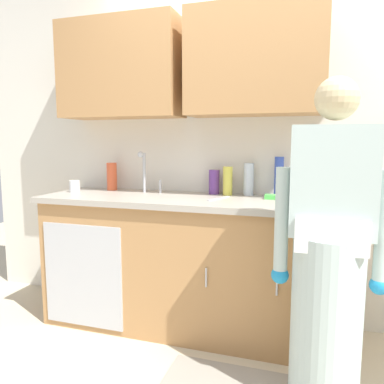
# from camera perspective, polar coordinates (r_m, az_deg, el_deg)

# --- Properties ---
(kitchen_wall_with_uppers) EXTENTS (4.80, 0.44, 2.70)m
(kitchen_wall_with_uppers) POSITION_cam_1_polar(r_m,az_deg,el_deg) (2.80, 8.18, 10.64)
(kitchen_wall_with_uppers) COLOR silver
(kitchen_wall_with_uppers) RESTS_ON ground
(counter_cabinet) EXTENTS (1.90, 0.62, 0.90)m
(counter_cabinet) POSITION_cam_1_polar(r_m,az_deg,el_deg) (2.75, -2.00, -10.90)
(counter_cabinet) COLOR #B27F4C
(counter_cabinet) RESTS_ON ground
(countertop) EXTENTS (1.96, 0.66, 0.04)m
(countertop) POSITION_cam_1_polar(r_m,az_deg,el_deg) (2.64, -1.97, -1.18)
(countertop) COLOR #A8A093
(countertop) RESTS_ON counter_cabinet
(sink) EXTENTS (0.50, 0.36, 0.35)m
(sink) POSITION_cam_1_polar(r_m,az_deg,el_deg) (2.76, -7.67, -0.75)
(sink) COLOR #B7BABF
(sink) RESTS_ON counter_cabinet
(person_at_sink) EXTENTS (0.55, 0.34, 1.62)m
(person_at_sink) POSITION_cam_1_polar(r_m,az_deg,el_deg) (1.98, 19.89, -11.44)
(person_at_sink) COLOR white
(person_at_sink) RESTS_ON ground
(bottle_water_short) EXTENTS (0.08, 0.08, 0.22)m
(bottle_water_short) POSITION_cam_1_polar(r_m,az_deg,el_deg) (3.07, -12.00, 2.31)
(bottle_water_short) COLOR #E05933
(bottle_water_short) RESTS_ON countertop
(bottle_soap) EXTENTS (0.07, 0.07, 0.23)m
(bottle_soap) POSITION_cam_1_polar(r_m,az_deg,el_deg) (2.74, 8.55, 1.92)
(bottle_soap) COLOR silver
(bottle_soap) RESTS_ON countertop
(bottle_cleaner_spray) EXTENTS (0.08, 0.08, 0.18)m
(bottle_cleaner_spray) POSITION_cam_1_polar(r_m,az_deg,el_deg) (2.78, 3.36, 1.52)
(bottle_cleaner_spray) COLOR #66388C
(bottle_cleaner_spray) RESTS_ON countertop
(bottle_dish_liquid) EXTENTS (0.06, 0.06, 0.28)m
(bottle_dish_liquid) POSITION_cam_1_polar(r_m,az_deg,el_deg) (2.71, 12.98, 2.25)
(bottle_dish_liquid) COLOR #334CB2
(bottle_dish_liquid) RESTS_ON countertop
(bottle_water_tall) EXTENTS (0.07, 0.07, 0.21)m
(bottle_water_tall) POSITION_cam_1_polar(r_m,az_deg,el_deg) (2.73, 5.40, 1.67)
(bottle_water_tall) COLOR #D8D14C
(bottle_water_tall) RESTS_ON countertop
(cup_by_sink) EXTENTS (0.08, 0.08, 0.09)m
(cup_by_sink) POSITION_cam_1_polar(r_m,az_deg,el_deg) (3.01, -17.31, 0.81)
(cup_by_sink) COLOR white
(cup_by_sink) RESTS_ON countertop
(knife_on_counter) EXTENTS (0.11, 0.23, 0.01)m
(knife_on_counter) POSITION_cam_1_polar(r_m,az_deg,el_deg) (2.56, 4.05, -0.98)
(knife_on_counter) COLOR silver
(knife_on_counter) RESTS_ON countertop
(sponge) EXTENTS (0.11, 0.07, 0.03)m
(sponge) POSITION_cam_1_polar(r_m,az_deg,el_deg) (2.60, 12.17, -0.73)
(sponge) COLOR #4CBF4C
(sponge) RESTS_ON countertop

